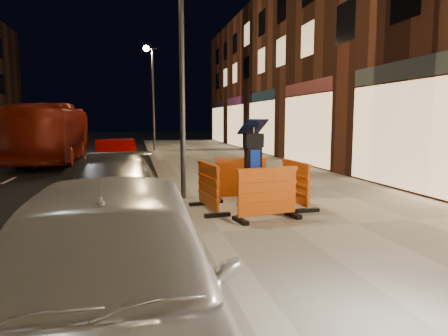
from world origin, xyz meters
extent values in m
plane|color=black|center=(0.00, 0.00, 0.00)|extent=(120.00, 120.00, 0.00)
cube|color=gray|center=(3.00, 0.00, 0.07)|extent=(6.00, 60.00, 0.15)
cube|color=slate|center=(0.00, 0.00, 0.07)|extent=(0.30, 60.00, 0.15)
cube|color=black|center=(1.54, 1.55, 1.03)|extent=(0.61, 0.61, 1.77)
cube|color=orange|center=(1.54, 0.60, 0.64)|extent=(1.34, 0.75, 0.99)
cube|color=orange|center=(1.54, 2.50, 0.64)|extent=(1.29, 0.58, 0.99)
cube|color=orange|center=(0.59, 1.55, 0.64)|extent=(0.69, 1.32, 0.99)
cube|color=orange|center=(2.49, 1.55, 0.64)|extent=(0.60, 1.30, 0.99)
imported|color=#ABABB0|center=(-1.24, 1.24, 0.00)|extent=(1.86, 4.49, 1.30)
imported|color=#8D0706|center=(-1.56, 8.39, 0.00)|extent=(1.71, 4.06, 1.30)
imported|color=maroon|center=(-4.71, 14.29, 0.00)|extent=(2.50, 9.82, 2.72)
cylinder|color=#3F3F44|center=(0.25, 3.00, 3.15)|extent=(0.12, 0.12, 6.00)
cylinder|color=#3F3F44|center=(0.25, 18.00, 3.15)|extent=(0.12, 0.12, 6.00)
camera|label=1|loc=(-0.83, -6.38, 2.02)|focal=32.00mm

